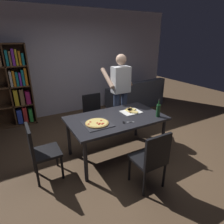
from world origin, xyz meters
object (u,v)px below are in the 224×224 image
chair_near_camera (152,158)px  wine_bottle (158,110)px  dining_table (116,121)px  chair_left_end (39,149)px  chair_far_side (94,112)px  kitchen_scissors (126,122)px  pepperoni_pizza_on_tray (97,123)px  couch (136,97)px  person_serving_pizza (120,90)px

chair_near_camera → wine_bottle: 1.00m
dining_table → chair_left_end: chair_left_end is taller
chair_far_side → wine_bottle: 1.51m
kitchen_scissors → pepperoni_pizza_on_tray: bearing=157.8°
kitchen_scissors → dining_table: bearing=97.1°
chair_near_camera → chair_far_side: 1.96m
chair_far_side → chair_near_camera: bearing=-90.0°
chair_left_end → pepperoni_pizza_on_tray: 0.95m
kitchen_scissors → chair_left_end: bearing=168.7°
chair_left_end → couch: size_ratio=0.51×
chair_left_end → couch: (3.23, 1.99, -0.21)m
chair_near_camera → chair_left_end: bearing=143.6°
couch → person_serving_pizza: size_ratio=1.02×
couch → chair_near_camera: bearing=-122.7°
dining_table → chair_far_side: 0.99m
wine_bottle → chair_far_side: bearing=117.1°
wine_bottle → chair_left_end: bearing=170.7°
chair_near_camera → chair_far_side: size_ratio=1.00×
couch → person_serving_pizza: person_serving_pizza is taller
dining_table → couch: 2.78m
chair_near_camera → couch: bearing=57.3°
chair_far_side → kitchen_scissors: size_ratio=4.57×
dining_table → chair_left_end: 1.34m
chair_far_side → wine_bottle: wine_bottle is taller
couch → pepperoni_pizza_on_tray: (-2.32, -2.08, 0.46)m
dining_table → kitchen_scissors: bearing=-82.9°
couch → person_serving_pizza: bearing=-137.9°
dining_table → chair_left_end: bearing=180.0°
couch → kitchen_scissors: size_ratio=9.04×
dining_table → couch: size_ratio=0.94×
pepperoni_pizza_on_tray → couch: bearing=41.8°
couch → person_serving_pizza: (-1.36, -1.23, 0.70)m
dining_table → person_serving_pizza: bearing=54.2°
pepperoni_pizza_on_tray → person_serving_pizza: bearing=41.5°
dining_table → chair_far_side: size_ratio=1.87×
chair_near_camera → couch: size_ratio=0.51×
couch → wine_bottle: bearing=-118.2°
chair_left_end → couch: 3.80m
dining_table → couch: couch is taller
dining_table → chair_far_side: chair_far_side is taller
pepperoni_pizza_on_tray → chair_left_end: bearing=174.4°
chair_left_end → person_serving_pizza: person_serving_pizza is taller
chair_far_side → kitchen_scissors: 1.27m
chair_left_end → wine_bottle: 2.05m
pepperoni_pizza_on_tray → kitchen_scissors: bearing=-22.2°
chair_left_end → person_serving_pizza: 2.08m
couch → kitchen_scissors: bearing=-129.7°
dining_table → kitchen_scissors: 0.28m
chair_far_side → kitchen_scissors: chair_far_side is taller
chair_left_end → dining_table: bearing=0.0°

